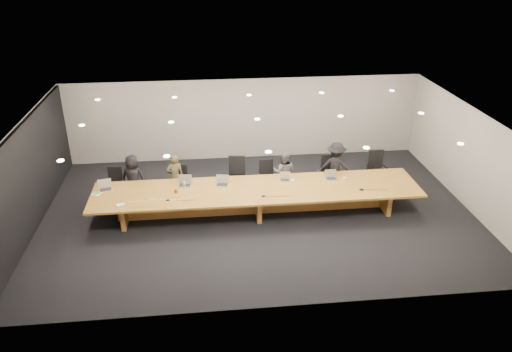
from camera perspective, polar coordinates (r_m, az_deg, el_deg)
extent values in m
plane|color=black|center=(14.08, 0.13, -4.20)|extent=(12.00, 12.00, 0.00)
cube|color=#BAB5A9|center=(17.14, -1.35, 6.51)|extent=(12.00, 0.02, 2.80)
cube|color=black|center=(14.14, -24.53, -0.29)|extent=(0.08, 7.84, 2.74)
cube|color=#8D5F1E|center=(13.73, 0.14, -1.59)|extent=(9.00, 1.80, 0.06)
cube|color=brown|center=(13.91, 0.13, -2.97)|extent=(7.65, 0.15, 0.69)
cube|color=brown|center=(14.02, -14.68, -3.63)|extent=(0.12, 1.26, 0.69)
cube|color=brown|center=(13.91, 0.13, -2.97)|extent=(0.12, 1.26, 0.69)
cube|color=brown|center=(14.71, 14.23, -2.15)|extent=(0.12, 1.26, 0.69)
imported|color=black|center=(14.85, -13.86, -0.25)|extent=(0.77, 0.58, 1.42)
imported|color=#3C3721|center=(14.72, -9.23, -0.08)|extent=(0.57, 0.44, 1.40)
imported|color=#5A5A5C|center=(14.91, 3.25, 0.45)|extent=(0.77, 0.68, 1.35)
imported|color=black|center=(15.15, 9.06, 1.02)|extent=(1.15, 0.90, 1.56)
cylinder|color=#ABBBB8|center=(13.80, -8.20, -1.07)|extent=(0.08, 0.08, 0.22)
cylinder|color=brown|center=(13.65, -9.14, -1.72)|extent=(0.09, 0.09, 0.11)
cone|color=white|center=(14.08, 4.20, -0.59)|extent=(0.11, 0.11, 0.10)
cone|color=silver|center=(14.38, 10.05, -0.35)|extent=(0.10, 0.10, 0.10)
cube|color=white|center=(14.11, -17.79, -1.96)|extent=(0.28, 0.26, 0.01)
cube|color=#53B430|center=(14.11, -17.74, -1.86)|extent=(0.19, 0.12, 0.03)
cube|color=#A6A6AA|center=(13.34, -15.19, -3.22)|extent=(0.25, 0.23, 0.03)
cone|color=black|center=(13.33, -10.06, -2.70)|extent=(0.12, 0.12, 0.03)
cone|color=black|center=(13.32, 0.86, -2.28)|extent=(0.13, 0.13, 0.03)
cone|color=black|center=(13.97, 11.98, -1.49)|extent=(0.18, 0.18, 0.03)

